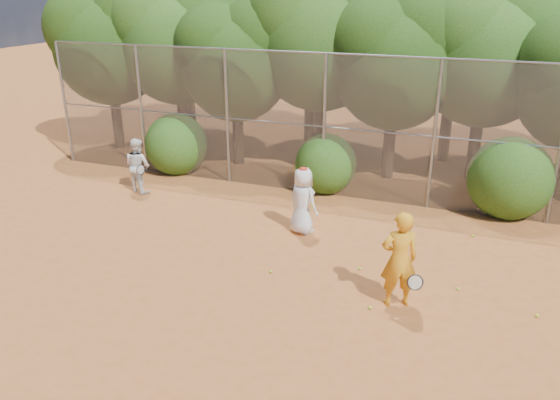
% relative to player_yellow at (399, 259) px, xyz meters
% --- Properties ---
extents(ground, '(80.00, 80.00, 0.00)m').
position_rel_player_yellow_xyz_m(ground, '(-2.01, -0.82, -0.96)').
color(ground, '#9F5324').
rests_on(ground, ground).
extents(fence_back, '(20.05, 0.09, 4.03)m').
position_rel_player_yellow_xyz_m(fence_back, '(-2.13, 5.18, 1.09)').
color(fence_back, gray).
rests_on(fence_back, ground).
extents(tree_0, '(4.38, 3.81, 6.00)m').
position_rel_player_yellow_xyz_m(tree_0, '(-11.45, 7.22, 2.97)').
color(tree_0, black).
rests_on(tree_0, ground).
extents(tree_1, '(4.64, 4.03, 6.35)m').
position_rel_player_yellow_xyz_m(tree_1, '(-8.95, 7.72, 3.20)').
color(tree_1, black).
rests_on(tree_1, ground).
extents(tree_2, '(3.99, 3.47, 5.47)m').
position_rel_player_yellow_xyz_m(tree_2, '(-6.46, 7.02, 2.62)').
color(tree_2, black).
rests_on(tree_2, ground).
extents(tree_3, '(4.89, 4.26, 6.70)m').
position_rel_player_yellow_xyz_m(tree_3, '(-3.94, 8.02, 3.44)').
color(tree_3, black).
rests_on(tree_3, ground).
extents(tree_4, '(4.19, 3.64, 5.73)m').
position_rel_player_yellow_xyz_m(tree_4, '(-1.45, 7.42, 2.80)').
color(tree_4, black).
rests_on(tree_4, ground).
extents(tree_5, '(4.51, 3.92, 6.17)m').
position_rel_player_yellow_xyz_m(tree_5, '(1.05, 8.22, 3.09)').
color(tree_5, black).
rests_on(tree_5, ground).
extents(tree_9, '(4.83, 4.20, 6.62)m').
position_rel_player_yellow_xyz_m(tree_9, '(-9.94, 10.02, 3.38)').
color(tree_9, black).
rests_on(tree_9, ground).
extents(tree_10, '(5.15, 4.48, 7.06)m').
position_rel_player_yellow_xyz_m(tree_10, '(-4.94, 10.23, 3.67)').
color(tree_10, black).
rests_on(tree_10, ground).
extents(tree_11, '(4.64, 4.03, 6.35)m').
position_rel_player_yellow_xyz_m(tree_11, '(0.05, 9.82, 3.20)').
color(tree_11, black).
rests_on(tree_11, ground).
extents(bush_0, '(2.00, 2.00, 2.00)m').
position_rel_player_yellow_xyz_m(bush_0, '(-8.01, 5.48, 0.04)').
color(bush_0, '#244B12').
rests_on(bush_0, ground).
extents(bush_1, '(1.80, 1.80, 1.80)m').
position_rel_player_yellow_xyz_m(bush_1, '(-3.01, 5.48, -0.06)').
color(bush_1, '#244B12').
rests_on(bush_1, ground).
extents(bush_2, '(2.20, 2.20, 2.20)m').
position_rel_player_yellow_xyz_m(bush_2, '(1.99, 5.48, 0.14)').
color(bush_2, '#244B12').
rests_on(bush_2, ground).
extents(player_yellow, '(0.93, 0.71, 1.92)m').
position_rel_player_yellow_xyz_m(player_yellow, '(0.00, 0.00, 0.00)').
color(player_yellow, orange).
rests_on(player_yellow, ground).
extents(player_teen, '(0.96, 0.82, 1.70)m').
position_rel_player_yellow_xyz_m(player_teen, '(-2.70, 2.44, -0.12)').
color(player_teen, white).
rests_on(player_teen, ground).
extents(player_white, '(0.92, 0.80, 1.61)m').
position_rel_player_yellow_xyz_m(player_white, '(-8.10, 3.46, -0.15)').
color(player_white, silver).
rests_on(player_white, ground).
extents(ball_0, '(0.07, 0.07, 0.07)m').
position_rel_player_yellow_xyz_m(ball_0, '(-0.94, 1.06, -0.93)').
color(ball_0, '#AFD626').
rests_on(ball_0, ground).
extents(ball_1, '(0.07, 0.07, 0.07)m').
position_rel_player_yellow_xyz_m(ball_1, '(1.10, 0.94, -0.93)').
color(ball_1, '#AFD626').
rests_on(ball_1, ground).
extents(ball_2, '(0.07, 0.07, 0.07)m').
position_rel_player_yellow_xyz_m(ball_2, '(-0.41, -0.37, -0.93)').
color(ball_2, '#AFD626').
rests_on(ball_2, ground).
extents(ball_3, '(0.07, 0.07, 0.07)m').
position_rel_player_yellow_xyz_m(ball_3, '(2.53, 0.46, -0.93)').
color(ball_3, '#AFD626').
rests_on(ball_3, ground).
extents(ball_4, '(0.07, 0.07, 0.07)m').
position_rel_player_yellow_xyz_m(ball_4, '(-2.68, 0.26, -0.93)').
color(ball_4, '#AFD626').
rests_on(ball_4, ground).
extents(ball_5, '(0.07, 0.07, 0.07)m').
position_rel_player_yellow_xyz_m(ball_5, '(1.26, 3.64, -0.93)').
color(ball_5, '#AFD626').
rests_on(ball_5, ground).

